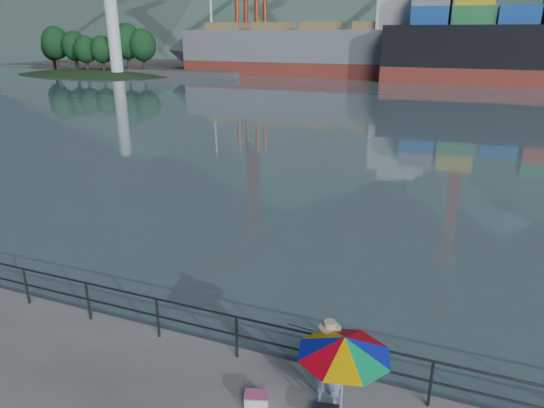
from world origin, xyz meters
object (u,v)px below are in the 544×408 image
at_px(beach_umbrella, 344,346).
at_px(bulk_carrier, 327,48).
at_px(cooler_bag, 256,401).
at_px(fisherman, 328,369).

distance_m(beach_umbrella, bulk_carrier, 76.76).
bearing_deg(bulk_carrier, cooler_bag, -75.45).
bearing_deg(cooler_bag, beach_umbrella, -19.88).
relative_size(beach_umbrella, bulk_carrier, 0.04).
bearing_deg(cooler_bag, bulk_carrier, 85.92).
distance_m(fisherman, cooler_bag, 1.51).
distance_m(cooler_bag, bulk_carrier, 76.38).
bearing_deg(fisherman, cooler_bag, -156.69).
relative_size(cooler_bag, bulk_carrier, 0.01).
bearing_deg(beach_umbrella, bulk_carrier, 105.71).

